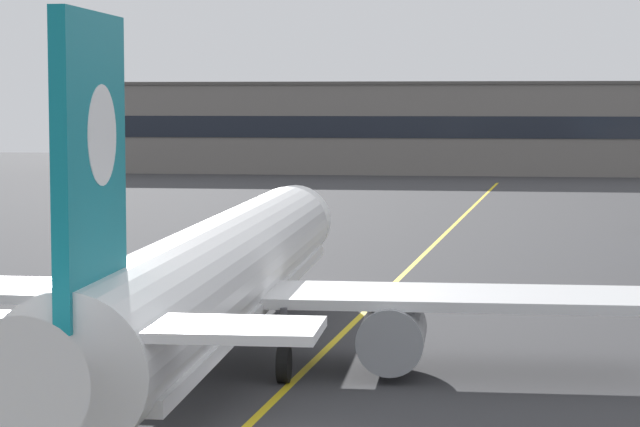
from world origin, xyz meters
TOP-DOWN VIEW (x-y plane):
  - taxiway_centreline at (0.00, 30.00)m, footprint 10.16×179.75m
  - airliner_foreground at (-4.13, 9.76)m, footprint 32.12×41.47m
  - terminal_building at (8.93, 139.26)m, footprint 117.83×12.40m

SIDE VIEW (x-z plane):
  - taxiway_centreline at x=0.00m, z-range 0.00..0.01m
  - airliner_foreground at x=-4.13m, z-range -2.46..9.19m
  - terminal_building at x=8.93m, z-range 0.01..12.09m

